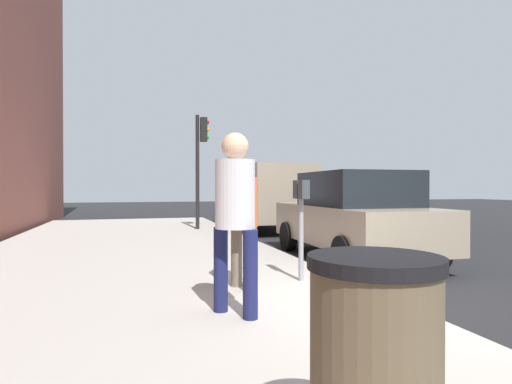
{
  "coord_description": "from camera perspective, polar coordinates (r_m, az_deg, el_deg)",
  "views": [
    {
      "loc": [
        -4.44,
        2.93,
        1.45
      ],
      "look_at": [
        1.62,
        1.16,
        1.39
      ],
      "focal_mm": 29.66,
      "sensor_mm": 36.0,
      "label": 1
    }
  ],
  "objects": [
    {
      "name": "parked_van_far",
      "position": [
        14.68,
        0.71,
        -0.19
      ],
      "size": [
        5.26,
        2.25,
        2.18
      ],
      "color": "gray",
      "rests_on": "ground_plane"
    },
    {
      "name": "pedestrian_bystander",
      "position": [
        4.32,
        -2.84,
        -1.88
      ],
      "size": [
        0.48,
        0.41,
        1.87
      ],
      "rotation": [
        0.0,
        0.0,
        -0.96
      ],
      "color": "#191E4C",
      "rests_on": "sidewalk_slab"
    },
    {
      "name": "pedestrian_at_meter",
      "position": [
        5.44,
        -1.69,
        -2.8
      ],
      "size": [
        0.5,
        0.37,
        1.69
      ],
      "rotation": [
        0.0,
        0.0,
        -1.3
      ],
      "color": "#726656",
      "rests_on": "sidewalk_slab"
    },
    {
      "name": "trash_bin",
      "position": [
        2.06,
        15.72,
        -22.18
      ],
      "size": [
        0.59,
        0.59,
        1.01
      ],
      "color": "brown",
      "rests_on": "sidewalk_slab"
    },
    {
      "name": "sidewalk_slab",
      "position": [
        4.65,
        -17.13,
        -16.7
      ],
      "size": [
        28.0,
        6.0,
        0.15
      ],
      "primitive_type": "cube",
      "color": "#B7B2A8",
      "rests_on": "ground_plane"
    },
    {
      "name": "traffic_signal",
      "position": [
        13.54,
        -7.47,
        5.33
      ],
      "size": [
        0.24,
        0.44,
        3.6
      ],
      "color": "black",
      "rests_on": "sidewalk_slab"
    },
    {
      "name": "ground_plane",
      "position": [
        5.51,
        17.11,
        -14.74
      ],
      "size": [
        80.0,
        80.0,
        0.0
      ],
      "primitive_type": "plane",
      "color": "#232326",
      "rests_on": "ground"
    },
    {
      "name": "parked_sedan_near",
      "position": [
        8.77,
        12.98,
        -3.09
      ],
      "size": [
        4.45,
        2.06,
        1.77
      ],
      "color": "gray",
      "rests_on": "ground_plane"
    },
    {
      "name": "parking_meter",
      "position": [
        5.96,
        6.11,
        -2.19
      ],
      "size": [
        0.36,
        0.12,
        1.41
      ],
      "color": "gray",
      "rests_on": "sidewalk_slab"
    }
  ]
}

